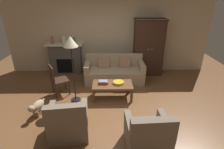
{
  "coord_description": "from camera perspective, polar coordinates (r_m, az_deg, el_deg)",
  "views": [
    {
      "loc": [
        0.0,
        -3.86,
        2.67
      ],
      "look_at": [
        0.1,
        0.88,
        0.55
      ],
      "focal_mm": 28.59,
      "sensor_mm": 36.0,
      "label": 1
    }
  ],
  "objects": [
    {
      "name": "dog",
      "position": [
        4.67,
        -22.84,
        -9.32
      ],
      "size": [
        0.3,
        0.56,
        0.39
      ],
      "color": "tan",
      "rests_on": "ground"
    },
    {
      "name": "mantel_vase_jade",
      "position": [
        6.41,
        -11.84,
        10.62
      ],
      "size": [
        0.1,
        0.1,
        0.22
      ],
      "primitive_type": "cylinder",
      "color": "slate",
      "rests_on": "fireplace"
    },
    {
      "name": "floor_lamp",
      "position": [
        4.51,
        -13.1,
        8.97
      ],
      "size": [
        0.36,
        0.36,
        1.78
      ],
      "color": "black",
      "rests_on": "ground"
    },
    {
      "name": "book_stack",
      "position": [
        4.95,
        -2.77,
        -2.43
      ],
      "size": [
        0.27,
        0.2,
        0.08
      ],
      "color": "#B73833",
      "rests_on": "coffee_table"
    },
    {
      "name": "fireplace",
      "position": [
        6.69,
        -14.55,
        5.01
      ],
      "size": [
        1.26,
        0.48,
        1.12
      ],
      "color": "#4C4947",
      "rests_on": "ground"
    },
    {
      "name": "coffee_table",
      "position": [
        4.96,
        0.12,
        -3.6
      ],
      "size": [
        1.1,
        0.6,
        0.42
      ],
      "color": "brown",
      "rests_on": "ground"
    },
    {
      "name": "fruit_bowl",
      "position": [
        4.95,
        2.03,
        -2.57
      ],
      "size": [
        0.3,
        0.3,
        0.06
      ],
      "primitive_type": "cylinder",
      "color": "gold",
      "rests_on": "coffee_table"
    },
    {
      "name": "side_chair_wooden",
      "position": [
        5.28,
        -17.36,
        -1.18
      ],
      "size": [
        0.6,
        0.6,
        0.9
      ],
      "color": "#382319",
      "rests_on": "ground"
    },
    {
      "name": "ground_plane",
      "position": [
        4.69,
        -0.98,
        -10.59
      ],
      "size": [
        9.6,
        9.6,
        0.0
      ],
      "primitive_type": "plane",
      "color": "brown"
    },
    {
      "name": "mantel_vase_cream",
      "position": [
        6.49,
        -15.22,
        10.68
      ],
      "size": [
        0.12,
        0.12,
        0.27
      ],
      "primitive_type": "cylinder",
      "color": "beige",
      "rests_on": "fireplace"
    },
    {
      "name": "armoire",
      "position": [
        6.46,
        11.53,
        8.5
      ],
      "size": [
        1.06,
        0.57,
        1.96
      ],
      "color": "#382319",
      "rests_on": "ground"
    },
    {
      "name": "armchair_near_right",
      "position": [
        3.51,
        11.26,
        -18.6
      ],
      "size": [
        0.82,
        0.81,
        0.88
      ],
      "color": "#756656",
      "rests_on": "ground"
    },
    {
      "name": "couch",
      "position": [
        5.95,
        0.74,
        0.82
      ],
      "size": [
        1.92,
        0.86,
        0.86
      ],
      "color": "tan",
      "rests_on": "ground"
    },
    {
      "name": "armchair_near_left",
      "position": [
        3.84,
        -13.72,
        -14.59
      ],
      "size": [
        0.86,
        0.85,
        0.88
      ],
      "color": "#756656",
      "rests_on": "ground"
    },
    {
      "name": "mantel_vase_terracotta",
      "position": [
        6.59,
        -18.47,
        10.44
      ],
      "size": [
        0.1,
        0.1,
        0.26
      ],
      "primitive_type": "cylinder",
      "color": "#A86042",
      "rests_on": "fireplace"
    },
    {
      "name": "back_wall",
      "position": [
        6.53,
        -1.16,
        12.89
      ],
      "size": [
        7.2,
        0.1,
        2.8
      ],
      "primitive_type": "cube",
      "color": "beige",
      "rests_on": "ground"
    }
  ]
}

